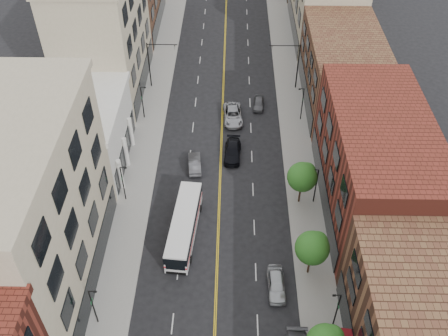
# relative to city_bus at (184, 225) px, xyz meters

# --- Properties ---
(sidewalk_left) EXTENTS (4.00, 110.00, 0.15)m
(sidewalk_left) POSITION_rel_city_bus_xyz_m (-6.35, 16.18, -1.55)
(sidewalk_left) COLOR gray
(sidewalk_left) RESTS_ON ground
(sidewalk_right) EXTENTS (4.00, 110.00, 0.15)m
(sidewalk_right) POSITION_rel_city_bus_xyz_m (13.65, 16.18, -1.55)
(sidewalk_right) COLOR gray
(sidewalk_right) RESTS_ON ground
(bldg_l_tanoffice) EXTENTS (10.00, 22.00, 18.00)m
(bldg_l_tanoffice) POSITION_rel_city_bus_xyz_m (-13.35, -5.82, 7.37)
(bldg_l_tanoffice) COLOR tan
(bldg_l_tanoffice) RESTS_ON ground
(bldg_l_white) EXTENTS (10.00, 14.00, 8.00)m
(bldg_l_white) POSITION_rel_city_bus_xyz_m (-13.35, 12.18, 2.37)
(bldg_l_white) COLOR silver
(bldg_l_white) RESTS_ON ground
(bldg_l_far_a) EXTENTS (10.00, 20.00, 18.00)m
(bldg_l_far_a) POSITION_rel_city_bus_xyz_m (-13.35, 29.18, 7.37)
(bldg_l_far_a) COLOR tan
(bldg_l_far_a) RESTS_ON ground
(bldg_r_mid) EXTENTS (10.00, 22.00, 12.00)m
(bldg_r_mid) POSITION_rel_city_bus_xyz_m (20.65, 5.18, 4.37)
(bldg_r_mid) COLOR maroon
(bldg_r_mid) RESTS_ON ground
(bldg_r_far_a) EXTENTS (10.00, 20.00, 10.00)m
(bldg_r_far_a) POSITION_rel_city_bus_xyz_m (20.65, 26.18, 3.37)
(bldg_r_far_a) COLOR brown
(bldg_r_far_a) RESTS_ON ground
(tree_r_2) EXTENTS (3.40, 3.40, 5.59)m
(tree_r_2) POSITION_rel_city_bus_xyz_m (13.04, -4.75, 2.50)
(tree_r_2) COLOR black
(tree_r_2) RESTS_ON sidewalk_right
(tree_r_3) EXTENTS (3.40, 3.40, 5.59)m
(tree_r_3) POSITION_rel_city_bus_xyz_m (13.04, 5.25, 2.50)
(tree_r_3) COLOR black
(tree_r_3) RESTS_ON sidewalk_right
(lamp_l_1) EXTENTS (0.81, 0.55, 5.05)m
(lamp_l_1) POSITION_rel_city_bus_xyz_m (-7.30, -10.82, 1.34)
(lamp_l_1) COLOR black
(lamp_l_1) RESTS_ON sidewalk_left
(lamp_l_2) EXTENTS (0.81, 0.55, 5.05)m
(lamp_l_2) POSITION_rel_city_bus_xyz_m (-7.30, 5.18, 1.34)
(lamp_l_2) COLOR black
(lamp_l_2) RESTS_ON sidewalk_left
(lamp_l_3) EXTENTS (0.81, 0.55, 5.05)m
(lamp_l_3) POSITION_rel_city_bus_xyz_m (-7.30, 21.18, 1.34)
(lamp_l_3) COLOR black
(lamp_l_3) RESTS_ON sidewalk_left
(lamp_r_1) EXTENTS (0.81, 0.55, 5.05)m
(lamp_r_1) POSITION_rel_city_bus_xyz_m (14.60, -10.82, 1.34)
(lamp_r_1) COLOR black
(lamp_r_1) RESTS_ON sidewalk_right
(lamp_r_2) EXTENTS (0.81, 0.55, 5.05)m
(lamp_r_2) POSITION_rel_city_bus_xyz_m (14.60, 5.18, 1.34)
(lamp_r_2) COLOR black
(lamp_r_2) RESTS_ON sidewalk_right
(lamp_r_3) EXTENTS (0.81, 0.55, 5.05)m
(lamp_r_3) POSITION_rel_city_bus_xyz_m (14.60, 21.18, 1.34)
(lamp_r_3) COLOR black
(lamp_r_3) RESTS_ON sidewalk_right
(signal_mast_left) EXTENTS (4.49, 0.18, 7.20)m
(signal_mast_left) POSITION_rel_city_bus_xyz_m (-6.62, 29.18, 3.02)
(signal_mast_left) COLOR black
(signal_mast_left) RESTS_ON sidewalk_left
(signal_mast_right) EXTENTS (4.49, 0.18, 7.20)m
(signal_mast_right) POSITION_rel_city_bus_xyz_m (13.92, 29.18, 3.02)
(signal_mast_right) COLOR black
(signal_mast_right) RESTS_ON sidewalk_right
(city_bus) EXTENTS (3.34, 11.06, 2.80)m
(city_bus) POSITION_rel_city_bus_xyz_m (0.00, 0.00, 0.00)
(city_bus) COLOR silver
(city_bus) RESTS_ON ground
(car_parked_far) EXTENTS (1.89, 4.49, 1.52)m
(car_parked_far) POSITION_rel_city_bus_xyz_m (9.60, -6.77, -0.87)
(car_parked_far) COLOR #B0B3B8
(car_parked_far) RESTS_ON ground
(car_lane_behind) EXTENTS (1.97, 4.48, 1.43)m
(car_lane_behind) POSITION_rel_city_bus_xyz_m (0.40, 10.94, -0.91)
(car_lane_behind) COLOR #48494D
(car_lane_behind) RESTS_ON ground
(car_lane_a) EXTENTS (2.33, 5.20, 1.48)m
(car_lane_a) POSITION_rel_city_bus_xyz_m (5.15, 13.28, -0.89)
(car_lane_a) COLOR black
(car_lane_a) RESTS_ON ground
(car_lane_b) EXTENTS (3.00, 5.80, 1.56)m
(car_lane_b) POSITION_rel_city_bus_xyz_m (5.15, 21.09, -0.85)
(car_lane_b) COLOR #A8AAB0
(car_lane_b) RESTS_ON ground
(car_lane_c) EXTENTS (1.78, 3.83, 1.27)m
(car_lane_c) POSITION_rel_city_bus_xyz_m (8.85, 24.13, -0.99)
(car_lane_c) COLOR #515156
(car_lane_c) RESTS_ON ground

